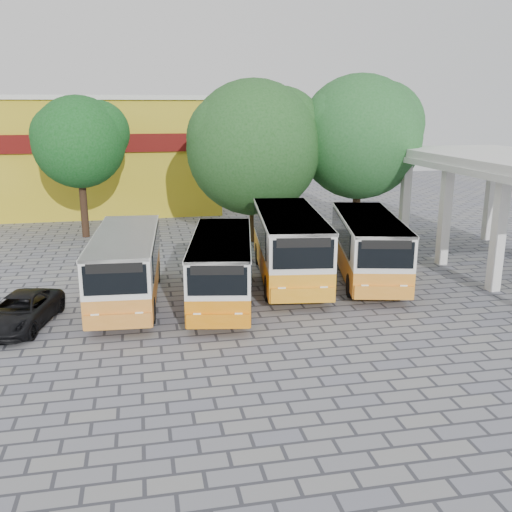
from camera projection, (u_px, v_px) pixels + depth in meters
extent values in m
plane|color=slate|center=(331.00, 319.00, 21.05)|extent=(90.00, 90.00, 0.00)
cube|color=silver|center=(405.00, 200.00, 31.87)|extent=(0.45, 0.45, 5.00)
cube|color=silver|center=(490.00, 197.00, 32.89)|extent=(0.45, 0.45, 5.00)
cube|color=gold|center=(79.00, 156.00, 42.54)|extent=(20.00, 10.00, 8.00)
cube|color=#590C0A|center=(71.00, 144.00, 37.40)|extent=(20.00, 0.20, 1.20)
cube|color=silver|center=(75.00, 98.00, 41.48)|extent=(20.40, 10.40, 0.30)
cube|color=orange|center=(127.00, 281.00, 22.65)|extent=(2.84, 7.83, 1.01)
cube|color=silver|center=(125.00, 251.00, 22.34)|extent=(2.84, 7.83, 1.41)
cube|color=silver|center=(125.00, 235.00, 22.17)|extent=(2.88, 7.84, 0.12)
cube|color=black|center=(95.00, 253.00, 22.11)|extent=(0.49, 6.33, 1.01)
cube|color=black|center=(156.00, 250.00, 22.56)|extent=(0.49, 6.33, 1.01)
cube|color=black|center=(123.00, 280.00, 18.67)|extent=(2.07, 0.19, 1.01)
cube|color=black|center=(123.00, 268.00, 18.57)|extent=(1.83, 0.19, 0.33)
cylinder|color=black|center=(97.00, 314.00, 20.18)|extent=(0.27, 0.96, 0.96)
cylinder|color=black|center=(156.00, 310.00, 20.58)|extent=(0.27, 0.96, 0.96)
cylinder|color=black|center=(104.00, 274.00, 24.92)|extent=(0.27, 0.96, 0.96)
cylinder|color=black|center=(153.00, 272.00, 25.32)|extent=(0.27, 0.96, 0.96)
cube|color=orange|center=(222.00, 282.00, 22.64)|extent=(3.51, 7.67, 0.97)
cube|color=silver|center=(222.00, 254.00, 22.34)|extent=(3.51, 7.67, 1.36)
cube|color=silver|center=(221.00, 238.00, 22.18)|extent=(3.55, 7.68, 0.11)
cube|color=black|center=(193.00, 255.00, 22.12)|extent=(1.14, 6.01, 0.97)
cube|color=black|center=(250.00, 252.00, 22.55)|extent=(1.14, 6.01, 0.97)
cube|color=black|center=(238.00, 281.00, 18.82)|extent=(1.96, 0.41, 0.97)
cube|color=black|center=(237.00, 270.00, 18.72)|extent=(1.74, 0.37, 0.31)
cylinder|color=black|center=(204.00, 313.00, 20.27)|extent=(0.26, 0.92, 0.92)
cylinder|color=black|center=(259.00, 310.00, 20.65)|extent=(0.26, 0.92, 0.92)
cylinder|color=black|center=(192.00, 275.00, 24.82)|extent=(0.26, 0.92, 0.92)
cylinder|color=black|center=(237.00, 273.00, 25.20)|extent=(0.26, 0.92, 0.92)
cube|color=orange|center=(289.00, 260.00, 25.46)|extent=(3.63, 8.72, 1.11)
cube|color=silver|center=(289.00, 230.00, 25.12)|extent=(3.63, 8.72, 1.55)
cube|color=silver|center=(289.00, 215.00, 24.94)|extent=(3.68, 8.73, 0.13)
cube|color=black|center=(261.00, 231.00, 24.87)|extent=(0.97, 6.93, 1.11)
cube|color=black|center=(317.00, 229.00, 25.36)|extent=(0.97, 6.93, 1.11)
cube|color=black|center=(318.00, 254.00, 21.09)|extent=(2.26, 0.35, 1.11)
cube|color=black|center=(319.00, 242.00, 20.98)|extent=(2.00, 0.32, 0.36)
cylinder|color=black|center=(278.00, 289.00, 22.74)|extent=(0.30, 1.06, 1.06)
cylinder|color=black|center=(333.00, 286.00, 23.18)|extent=(0.30, 1.06, 1.06)
cylinder|color=black|center=(252.00, 255.00, 27.96)|extent=(0.30, 1.06, 1.06)
cylinder|color=black|center=(297.00, 253.00, 28.40)|extent=(0.30, 1.06, 1.06)
cube|color=orange|center=(367.00, 260.00, 25.66)|extent=(4.08, 8.22, 1.04)
cube|color=silver|center=(369.00, 233.00, 25.34)|extent=(4.08, 8.22, 1.45)
cube|color=silver|center=(369.00, 218.00, 25.17)|extent=(4.13, 8.24, 0.12)
cube|color=black|center=(343.00, 234.00, 25.11)|extent=(1.51, 6.36, 1.04)
cube|color=black|center=(394.00, 231.00, 25.57)|extent=(1.51, 6.36, 1.04)
cube|color=black|center=(409.00, 255.00, 21.58)|extent=(2.08, 0.52, 1.04)
cube|color=black|center=(410.00, 244.00, 21.48)|extent=(1.84, 0.48, 0.34)
cylinder|color=black|center=(366.00, 287.00, 23.13)|extent=(0.28, 0.99, 0.99)
cylinder|color=black|center=(415.00, 284.00, 23.54)|extent=(0.28, 0.99, 0.99)
cylinder|color=black|center=(326.00, 255.00, 27.99)|extent=(0.28, 0.99, 0.99)
cylinder|color=black|center=(367.00, 253.00, 28.40)|extent=(0.28, 0.99, 0.99)
cylinder|color=#3B2719|center=(84.00, 204.00, 33.72)|extent=(0.43, 0.43, 3.95)
sphere|color=#0E4C15|center=(79.00, 142.00, 32.80)|extent=(5.29, 5.29, 5.29)
sphere|color=#0E4C15|center=(98.00, 132.00, 33.15)|extent=(3.70, 3.70, 3.70)
sphere|color=#0E4C15|center=(61.00, 135.00, 32.33)|extent=(3.44, 3.44, 3.44)
cylinder|color=#392813|center=(254.00, 206.00, 32.63)|extent=(0.49, 0.49, 4.15)
sphere|color=#1D4D1A|center=(254.00, 148.00, 31.79)|extent=(7.53, 7.53, 7.53)
sphere|color=#1D4D1A|center=(279.00, 134.00, 32.17)|extent=(5.27, 5.27, 5.27)
sphere|color=#1D4D1A|center=(231.00, 138.00, 31.20)|extent=(4.89, 4.89, 4.89)
cylinder|color=#4B3422|center=(357.00, 201.00, 33.50)|extent=(0.46, 0.46, 4.38)
sphere|color=#1E5923|center=(359.00, 137.00, 32.56)|extent=(7.06, 7.06, 7.06)
sphere|color=#1E5923|center=(381.00, 124.00, 32.94)|extent=(4.94, 4.94, 4.94)
sphere|color=#1E5923|center=(340.00, 128.00, 32.00)|extent=(4.59, 4.59, 4.59)
imported|color=black|center=(20.00, 311.00, 20.15)|extent=(2.82, 4.49, 1.16)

